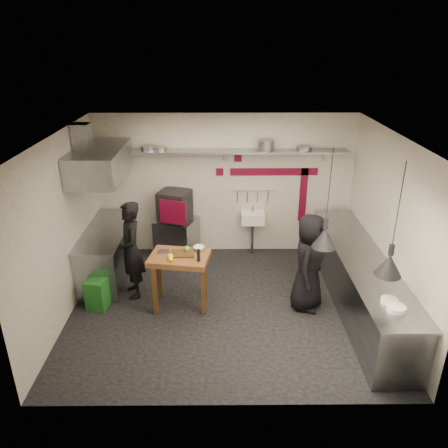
{
  "coord_description": "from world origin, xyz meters",
  "views": [
    {
      "loc": [
        -0.08,
        -6.07,
        4.11
      ],
      "look_at": [
        -0.03,
        0.3,
        1.35
      ],
      "focal_mm": 35.0,
      "sensor_mm": 36.0,
      "label": 1
    }
  ],
  "objects_px": {
    "combi_oven": "(175,205)",
    "chef_left": "(131,250)",
    "prep_table": "(180,281)",
    "chef_right": "(309,262)",
    "green_bin": "(98,293)",
    "oven_stand": "(177,238)"
  },
  "relations": [
    {
      "from": "oven_stand",
      "to": "combi_oven",
      "type": "relative_size",
      "value": 1.38
    },
    {
      "from": "prep_table",
      "to": "chef_right",
      "type": "bearing_deg",
      "value": 7.96
    },
    {
      "from": "green_bin",
      "to": "chef_right",
      "type": "bearing_deg",
      "value": -0.15
    },
    {
      "from": "oven_stand",
      "to": "chef_left",
      "type": "bearing_deg",
      "value": -93.99
    },
    {
      "from": "prep_table",
      "to": "chef_right",
      "type": "xyz_separation_m",
      "value": [
        2.05,
        -0.04,
        0.35
      ]
    },
    {
      "from": "green_bin",
      "to": "prep_table",
      "type": "height_order",
      "value": "prep_table"
    },
    {
      "from": "oven_stand",
      "to": "combi_oven",
      "type": "height_order",
      "value": "combi_oven"
    },
    {
      "from": "combi_oven",
      "to": "chef_left",
      "type": "bearing_deg",
      "value": -93.45
    },
    {
      "from": "green_bin",
      "to": "chef_left",
      "type": "distance_m",
      "value": 0.88
    },
    {
      "from": "oven_stand",
      "to": "chef_right",
      "type": "height_order",
      "value": "chef_right"
    },
    {
      "from": "chef_left",
      "to": "chef_right",
      "type": "height_order",
      "value": "chef_left"
    },
    {
      "from": "oven_stand",
      "to": "green_bin",
      "type": "relative_size",
      "value": 1.6
    },
    {
      "from": "green_bin",
      "to": "chef_right",
      "type": "distance_m",
      "value": 3.45
    },
    {
      "from": "oven_stand",
      "to": "prep_table",
      "type": "xyz_separation_m",
      "value": [
        0.22,
        -1.76,
        0.06
      ]
    },
    {
      "from": "chef_right",
      "to": "oven_stand",
      "type": "bearing_deg",
      "value": 74.91
    },
    {
      "from": "oven_stand",
      "to": "chef_left",
      "type": "height_order",
      "value": "chef_left"
    },
    {
      "from": "prep_table",
      "to": "green_bin",
      "type": "bearing_deg",
      "value": -169.39
    },
    {
      "from": "combi_oven",
      "to": "chef_right",
      "type": "height_order",
      "value": "chef_right"
    },
    {
      "from": "oven_stand",
      "to": "green_bin",
      "type": "height_order",
      "value": "oven_stand"
    },
    {
      "from": "combi_oven",
      "to": "prep_table",
      "type": "xyz_separation_m",
      "value": [
        0.23,
        -1.76,
        -0.63
      ]
    },
    {
      "from": "combi_oven",
      "to": "green_bin",
      "type": "bearing_deg",
      "value": -102.62
    },
    {
      "from": "prep_table",
      "to": "chef_left",
      "type": "height_order",
      "value": "chef_left"
    }
  ]
}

